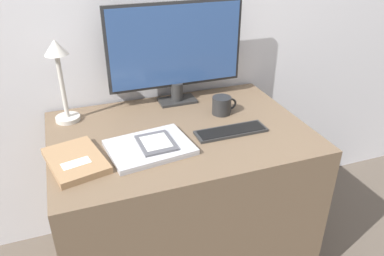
{
  "coord_description": "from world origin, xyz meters",
  "views": [
    {
      "loc": [
        -0.43,
        -1.2,
        1.54
      ],
      "look_at": [
        0.02,
        0.05,
        0.82
      ],
      "focal_mm": 35.0,
      "sensor_mm": 36.0,
      "label": 1
    }
  ],
  "objects": [
    {
      "name": "laptop",
      "position": [
        -0.16,
        0.04,
        0.77
      ],
      "size": [
        0.35,
        0.28,
        0.02
      ],
      "color": "#A3A3A8",
      "rests_on": "desk"
    },
    {
      "name": "desk",
      "position": [
        0.0,
        0.15,
        0.38
      ],
      "size": [
        1.1,
        0.76,
        0.76
      ],
      "color": "brown",
      "rests_on": "ground_plane"
    },
    {
      "name": "monitor",
      "position": [
        0.08,
        0.44,
        1.02
      ],
      "size": [
        0.66,
        0.11,
        0.49
      ],
      "color": "#262626",
      "rests_on": "desk"
    },
    {
      "name": "desk_lamp",
      "position": [
        -0.45,
        0.41,
        1.0
      ],
      "size": [
        0.11,
        0.11,
        0.37
      ],
      "color": "#BCB7AD",
      "rests_on": "desk"
    },
    {
      "name": "wall_back",
      "position": [
        0.0,
        0.58,
        1.2
      ],
      "size": [
        3.6,
        0.05,
        2.4
      ],
      "color": "silver",
      "rests_on": "ground_plane"
    },
    {
      "name": "coffee_mug",
      "position": [
        0.24,
        0.24,
        0.8
      ],
      "size": [
        0.12,
        0.09,
        0.08
      ],
      "color": "black",
      "rests_on": "desk"
    },
    {
      "name": "ereader",
      "position": [
        -0.13,
        0.04,
        0.78
      ],
      "size": [
        0.14,
        0.17,
        0.01
      ],
      "color": "#4C4C51",
      "rests_on": "laptop"
    },
    {
      "name": "notebook",
      "position": [
        -0.44,
        0.04,
        0.77
      ],
      "size": [
        0.24,
        0.31,
        0.03
      ],
      "color": "#93704C",
      "rests_on": "desk"
    },
    {
      "name": "keyboard",
      "position": [
        0.2,
        0.06,
        0.76
      ],
      "size": [
        0.31,
        0.1,
        0.01
      ],
      "color": "#282828",
      "rests_on": "desk"
    }
  ]
}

